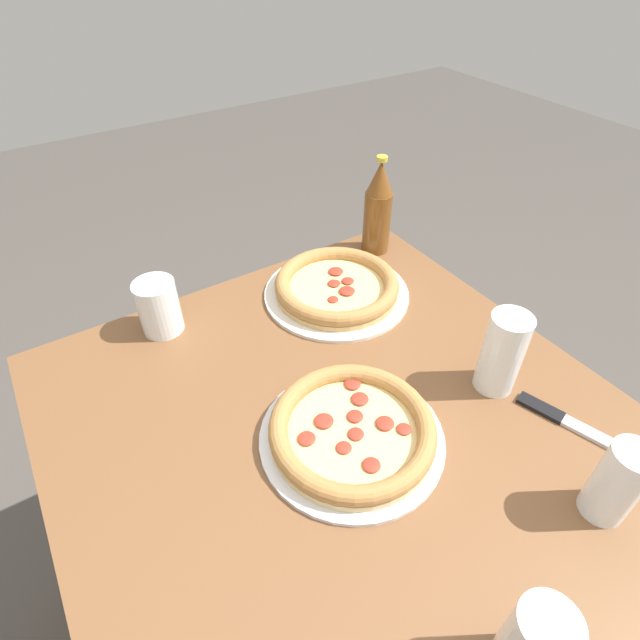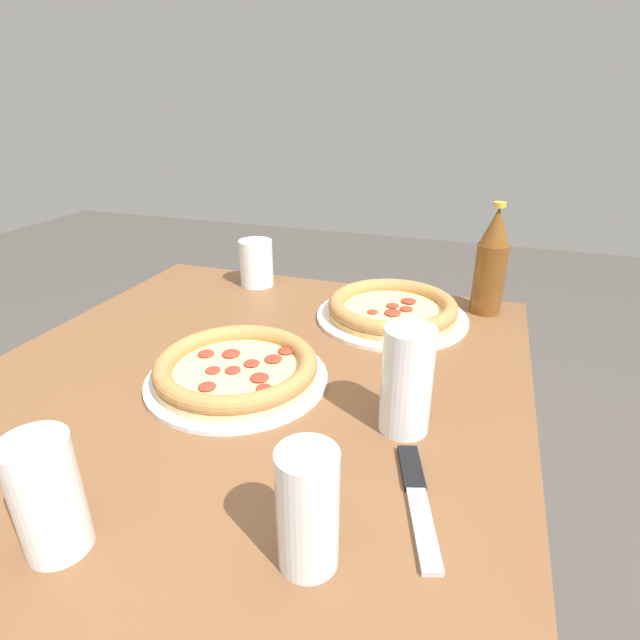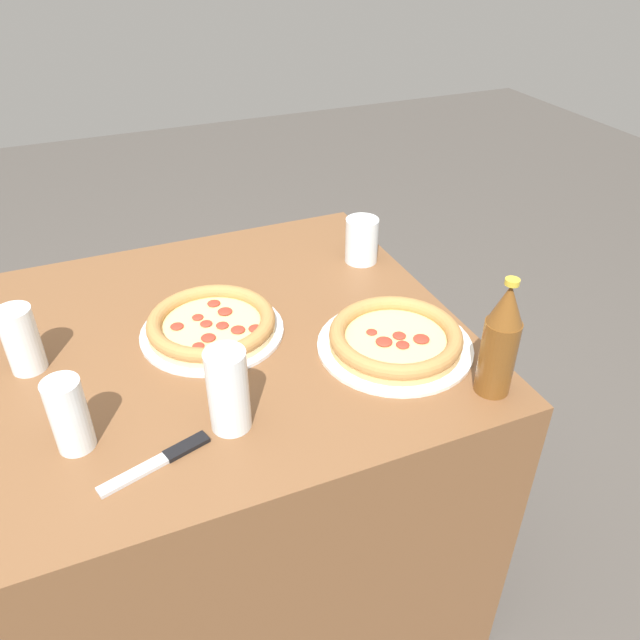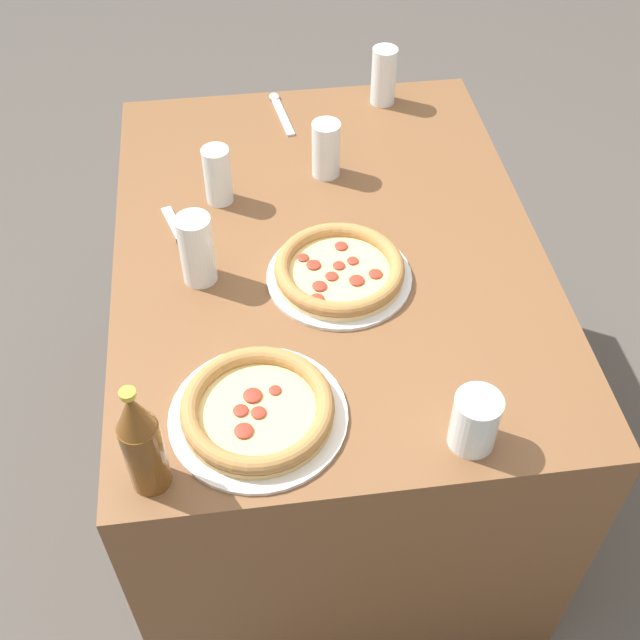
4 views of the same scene
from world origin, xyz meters
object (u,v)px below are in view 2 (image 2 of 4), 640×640
object	(u,v)px
glass_lemonade	(308,513)
knife	(417,496)
glass_orange_juice	(406,385)
glass_mango_juice	(256,265)
pizza_salami	(392,309)
pizza_pepperoni	(237,369)
beer_bottle	(491,262)
glass_water	(49,501)

from	to	relation	value
glass_lemonade	knife	world-z (taller)	glass_lemonade
glass_orange_juice	glass_mango_juice	bearing A→B (deg)	-136.17
pizza_salami	knife	distance (m)	0.51
pizza_pepperoni	beer_bottle	xyz separation A→B (m)	(-0.43, 0.37, 0.09)
pizza_salami	knife	xyz separation A→B (m)	(0.49, 0.13, -0.02)
glass_water	beer_bottle	distance (m)	0.87
glass_orange_juice	glass_mango_juice	xyz separation A→B (m)	(-0.46, -0.44, -0.02)
glass_mango_juice	glass_orange_juice	bearing A→B (deg)	43.83
pizza_pepperoni	beer_bottle	size ratio (longest dim) A/B	1.26
glass_orange_juice	beer_bottle	bearing A→B (deg)	168.64
pizza_pepperoni	glass_water	size ratio (longest dim) A/B	2.21
pizza_pepperoni	glass_orange_juice	distance (m)	0.28
pizza_pepperoni	glass_lemonade	xyz separation A→B (m)	(0.29, 0.23, 0.04)
pizza_pepperoni	glass_orange_juice	xyz separation A→B (m)	(0.04, 0.28, 0.05)
knife	glass_water	bearing A→B (deg)	-61.45
glass_lemonade	glass_mango_juice	xyz separation A→B (m)	(-0.70, -0.39, -0.01)
pizza_salami	knife	size ratio (longest dim) A/B	1.66
glass_lemonade	glass_water	distance (m)	0.26
glass_lemonade	beer_bottle	world-z (taller)	beer_bottle
glass_mango_juice	knife	world-z (taller)	glass_mango_juice
knife	beer_bottle	bearing A→B (deg)	174.78
glass_lemonade	glass_water	xyz separation A→B (m)	(0.07, -0.25, -0.00)
pizza_pepperoni	glass_lemonade	world-z (taller)	glass_lemonade
pizza_salami	glass_orange_juice	size ratio (longest dim) A/B	2.02
glass_mango_juice	beer_bottle	size ratio (longest dim) A/B	0.47
glass_orange_juice	knife	world-z (taller)	glass_orange_juice
glass_orange_juice	glass_water	size ratio (longest dim) A/B	1.16
beer_bottle	glass_lemonade	bearing A→B (deg)	-11.47
knife	glass_mango_juice	bearing A→B (deg)	-140.78
glass_lemonade	knife	xyz separation A→B (m)	(-0.12, 0.09, -0.06)
glass_orange_juice	glass_water	bearing A→B (deg)	-43.74
pizza_salami	knife	bearing A→B (deg)	14.48
pizza_pepperoni	glass_orange_juice	world-z (taller)	glass_orange_juice
pizza_pepperoni	knife	world-z (taller)	pizza_pepperoni
pizza_pepperoni	glass_lemonade	size ratio (longest dim) A/B	2.21
pizza_salami	glass_mango_juice	xyz separation A→B (m)	(-0.09, -0.35, 0.03)
glass_lemonade	glass_mango_juice	world-z (taller)	glass_lemonade
glass_water	beer_bottle	bearing A→B (deg)	153.20
glass_mango_juice	glass_lemonade	bearing A→B (deg)	28.86
glass_water	knife	world-z (taller)	glass_water
glass_mango_juice	knife	distance (m)	0.76
pizza_pepperoni	glass_water	distance (m)	0.35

